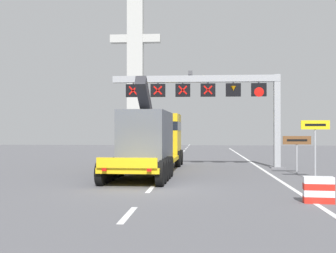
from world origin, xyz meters
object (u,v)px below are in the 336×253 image
heavy_haul_truck_yellow (153,139)px  crash_barrier_striped (318,190)px  tourist_info_sign_brown (297,145)px  bridge_pylon_distant (135,57)px  overhead_lane_gantry (214,92)px  exit_sign_yellow (315,136)px

heavy_haul_truck_yellow → crash_barrier_striped: 13.48m
tourist_info_sign_brown → crash_barrier_striped: bearing=-97.9°
crash_barrier_striped → bridge_pylon_distant: (-15.87, 62.92, 15.20)m
overhead_lane_gantry → crash_barrier_striped: 15.25m
tourist_info_sign_brown → bridge_pylon_distant: bridge_pylon_distant is taller
exit_sign_yellow → overhead_lane_gantry: bearing=124.8°
bridge_pylon_distant → overhead_lane_gantry: bearing=-75.4°
overhead_lane_gantry → heavy_haul_truck_yellow: 5.63m
tourist_info_sign_brown → bridge_pylon_distant: 57.20m
exit_sign_yellow → tourist_info_sign_brown: (-0.27, 3.01, -0.56)m
overhead_lane_gantry → tourist_info_sign_brown: (4.58, -3.98, -3.37)m
tourist_info_sign_brown → crash_barrier_striped: (-1.42, -10.23, -1.22)m
overhead_lane_gantry → heavy_haul_truck_yellow: overhead_lane_gantry is taller
heavy_haul_truck_yellow → tourist_info_sign_brown: (8.41, -1.21, -0.32)m
bridge_pylon_distant → crash_barrier_striped: bearing=-75.8°
overhead_lane_gantry → exit_sign_yellow: (4.85, -6.99, -2.81)m
exit_sign_yellow → bridge_pylon_distant: 59.94m
overhead_lane_gantry → bridge_pylon_distant: 51.46m
crash_barrier_striped → bridge_pylon_distant: bearing=104.2°
overhead_lane_gantry → exit_sign_yellow: 8.96m
exit_sign_yellow → crash_barrier_striped: size_ratio=2.87×
tourist_info_sign_brown → overhead_lane_gantry: bearing=139.0°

